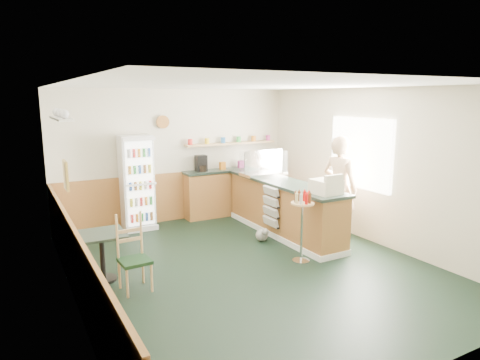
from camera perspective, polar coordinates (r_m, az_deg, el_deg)
ground at (r=6.64m, az=1.31°, el=-11.45°), size 6.00×6.00×0.00m
room_envelope at (r=6.76m, az=-3.43°, el=2.36°), size 5.04×6.02×2.72m
service_counter at (r=8.05m, az=5.79°, el=-4.01°), size 0.68×3.01×1.01m
back_counter at (r=9.38m, az=-1.03°, el=-1.26°), size 2.24×0.42×1.69m
drinks_fridge at (r=8.49m, az=-13.54°, el=-0.35°), size 0.60×0.52×1.83m
display_case at (r=8.47m, az=3.14°, el=2.28°), size 0.87×0.45×0.49m
cash_register at (r=6.99m, az=11.38°, el=-0.87°), size 0.42×0.44×0.23m
shopkeeper at (r=7.81m, az=13.13°, el=-1.09°), size 0.58×0.71×1.88m
condiment_stand at (r=6.67m, az=8.30°, el=-4.74°), size 0.35×0.35×1.11m
newspaper_rack at (r=7.72m, az=4.14°, el=-3.62°), size 0.09×0.46×0.73m
cafe_table at (r=6.30m, az=-17.94°, el=-8.53°), size 0.65×0.65×0.69m
cafe_chair at (r=5.94m, az=-14.12°, el=-9.04°), size 0.40×0.40×1.03m
dog_doorstop at (r=7.69m, az=2.99°, el=-7.28°), size 0.22×0.28×0.26m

